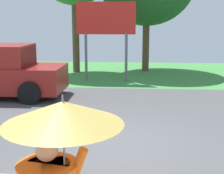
% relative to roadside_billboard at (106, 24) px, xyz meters
% --- Properties ---
extents(ground_plane, '(40.00, 22.00, 0.20)m').
position_rel_roadside_billboard_xyz_m(ground_plane, '(0.98, -4.55, -2.60)').
color(ground_plane, '#4C4C4F').
extents(roadside_billboard, '(2.60, 0.12, 3.50)m').
position_rel_roadside_billboard_xyz_m(roadside_billboard, '(0.00, 0.00, 0.00)').
color(roadside_billboard, slate).
rests_on(roadside_billboard, ground_plane).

